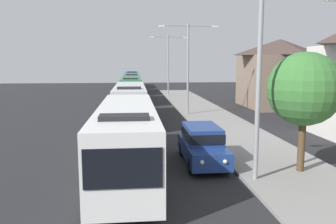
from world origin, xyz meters
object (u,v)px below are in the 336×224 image
(bus_lead, at_px, (127,136))
(bus_rear, at_px, (132,79))
(streetlamp_mid, at_px, (188,60))
(roadside_tree, at_px, (305,89))
(bus_fourth_in_line, at_px, (132,83))
(bus_second_in_line, at_px, (130,102))
(bus_middle, at_px, (131,89))
(white_suv, at_px, (202,143))
(streetlamp_far, at_px, (168,59))
(streetlamp_near, at_px, (259,65))

(bus_lead, xyz_separation_m, bus_rear, (0.00, 54.43, 0.00))
(streetlamp_mid, relative_size, roadside_tree, 1.57)
(streetlamp_mid, bearing_deg, bus_fourth_in_line, 102.45)
(bus_lead, bearing_deg, bus_fourth_in_line, 90.00)
(bus_second_in_line, relative_size, streetlamp_mid, 1.44)
(bus_middle, height_order, bus_rear, same)
(bus_fourth_in_line, bearing_deg, streetlamp_mid, -77.55)
(bus_middle, bearing_deg, streetlamp_mid, -64.70)
(bus_middle, relative_size, white_suv, 2.21)
(streetlamp_far, relative_size, roadside_tree, 1.63)
(streetlamp_near, xyz_separation_m, roadside_tree, (2.41, 0.84, -1.08))
(roadside_tree, bearing_deg, bus_second_in_line, 117.77)
(bus_rear, distance_m, streetlamp_far, 20.53)
(roadside_tree, bearing_deg, streetlamp_mid, 97.80)
(bus_fourth_in_line, bearing_deg, white_suv, -84.71)
(streetlamp_far, bearing_deg, streetlamp_mid, -90.00)
(bus_lead, bearing_deg, bus_rear, 90.00)
(streetlamp_far, bearing_deg, bus_rear, 105.50)
(streetlamp_mid, bearing_deg, streetlamp_near, -90.00)
(streetlamp_near, distance_m, streetlamp_mid, 18.42)
(streetlamp_mid, bearing_deg, bus_lead, -108.06)
(bus_lead, distance_m, streetlamp_near, 6.57)
(bus_lead, distance_m, white_suv, 3.90)
(roadside_tree, bearing_deg, white_suv, 153.09)
(bus_second_in_line, bearing_deg, bus_middle, 90.00)
(bus_rear, height_order, streetlamp_near, streetlamp_near)
(bus_rear, bearing_deg, streetlamp_far, -74.50)
(bus_lead, xyz_separation_m, streetlamp_far, (5.40, 34.97, 3.71))
(bus_second_in_line, relative_size, bus_fourth_in_line, 1.07)
(bus_middle, relative_size, bus_rear, 0.90)
(bus_middle, distance_m, roadside_tree, 30.11)
(streetlamp_far, distance_m, roadside_tree, 36.11)
(bus_middle, distance_m, bus_fourth_in_line, 13.04)
(bus_fourth_in_line, distance_m, white_suv, 40.13)
(bus_rear, xyz_separation_m, roadside_tree, (7.81, -55.46, 2.16))
(streetlamp_mid, xyz_separation_m, streetlamp_far, (0.00, 18.42, 0.15))
(bus_rear, relative_size, roadside_tree, 2.28)
(bus_second_in_line, xyz_separation_m, streetlamp_far, (5.40, 21.17, 3.71))
(bus_rear, bearing_deg, bus_fourth_in_line, -90.00)
(bus_lead, height_order, streetlamp_near, streetlamp_near)
(bus_fourth_in_line, bearing_deg, streetlamp_far, -48.21)
(bus_rear, bearing_deg, bus_lead, -90.00)
(streetlamp_near, distance_m, streetlamp_far, 36.84)
(bus_lead, relative_size, bus_fourth_in_line, 1.02)
(bus_lead, bearing_deg, bus_second_in_line, 90.00)
(bus_rear, xyz_separation_m, streetlamp_mid, (5.40, -37.88, 3.56))
(bus_second_in_line, xyz_separation_m, bus_rear, (0.00, 40.63, 0.00))
(bus_second_in_line, height_order, streetlamp_near, streetlamp_near)
(bus_rear, bearing_deg, roadside_tree, -81.99)
(bus_fourth_in_line, height_order, white_suv, bus_fourth_in_line)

